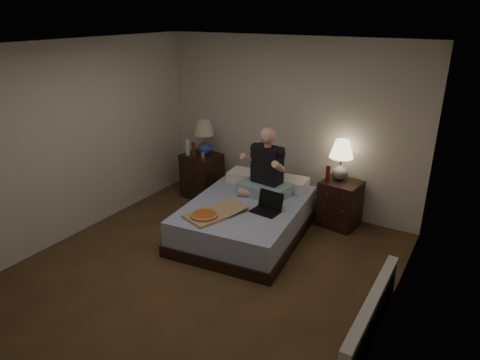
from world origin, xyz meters
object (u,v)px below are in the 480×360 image
Objects in this scene: nightstand_right at (340,204)px; lamp_right at (341,160)px; nightstand_left at (202,175)px; water_bottle at (188,147)px; soda_can at (203,156)px; beer_bottle_left at (194,150)px; beer_bottle_right at (328,173)px; pizza_box at (204,216)px; person at (265,162)px; radiator at (371,315)px; lamp_left at (204,137)px; bed at (246,219)px; laptop at (266,203)px.

lamp_right is at bearing 139.99° from nightstand_right.
lamp_right is (2.16, 0.23, 0.58)m from nightstand_left.
water_bottle is (-0.16, -0.13, 0.48)m from nightstand_left.
beer_bottle_left is (-0.17, -0.00, 0.06)m from soda_can.
beer_bottle_right reaches higher than nightstand_right.
lamp_right reaches higher than beer_bottle_right.
soda_can is at bearing 144.34° from pizza_box.
water_bottle is at bearing 175.48° from soda_can.
soda_can is at bearing -40.35° from nightstand_left.
person reaches higher than nightstand_right.
radiator is at bearing -22.97° from nightstand_left.
lamp_left is at bearing 118.98° from soda_can.
nightstand_right is 0.70× the size of person.
beer_bottle_left is at bearing -165.05° from nightstand_right.
lamp_right is 2.23m from beer_bottle_left.
beer_bottle_left is (-1.28, 0.60, 0.59)m from bed.
lamp_right is at bearing 5.05° from lamp_left.
water_bottle is at bearing 151.97° from pizza_box.
bed is 2.00× the size of person.
lamp_right is 2.43× the size of beer_bottle_left.
radiator is (1.15, -1.85, -0.57)m from beer_bottle_right.
lamp_right is at bearing 10.63° from soda_can.
laptop is (-0.62, -1.02, 0.26)m from nightstand_right.
nightstand_left reaches higher than pizza_box.
lamp_left is 2.02m from beer_bottle_right.
beer_bottle_right is (2.08, 0.23, -0.05)m from beer_bottle_left.
person is at bearing -10.73° from soda_can.
beer_bottle_right reaches higher than pizza_box.
beer_bottle_left is 0.14× the size of radiator.
bed is 1.47m from nightstand_left.
beer_bottle_right is at bearing 6.29° from beer_bottle_left.
water_bottle is 3.79m from radiator.
beer_bottle_left is (-0.03, -0.15, 0.47)m from nightstand_left.
person is (0.07, 0.38, 0.70)m from bed.
pizza_box is at bearing -130.92° from laptop.
beer_bottle_left is (0.13, -0.03, -0.01)m from water_bottle.
beer_bottle_right is 0.68× the size of laptop.
person reaches higher than nightstand_left.
lamp_right is 0.25m from beer_bottle_right.
bed is 1.53m from beer_bottle_left.
lamp_left is 2.43× the size of beer_bottle_right.
lamp_right reaches higher than nightstand_left.
nightstand_right is 2.33m from beer_bottle_left.
soda_can is (0.30, -0.02, -0.07)m from water_bottle.
beer_bottle_left reaches higher than nightstand_right.
water_bottle is 1.09× the size of beer_bottle_left.
radiator is at bearing -26.70° from beer_bottle_left.
lamp_left reaches higher than nightstand_left.
lamp_right is at bearing 67.65° from laptop.
radiator is at bearing -28.00° from soda_can.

